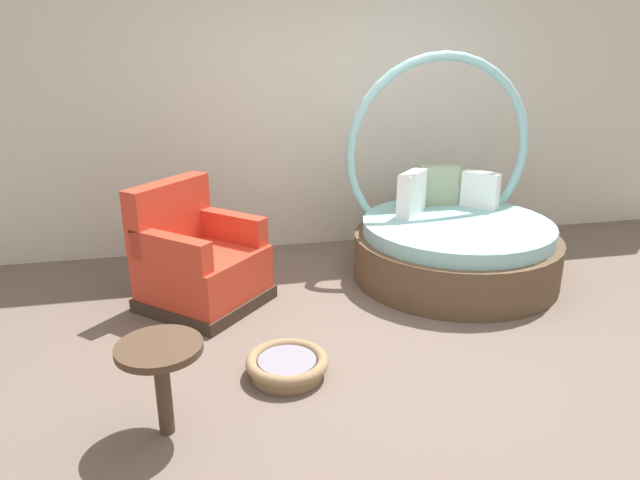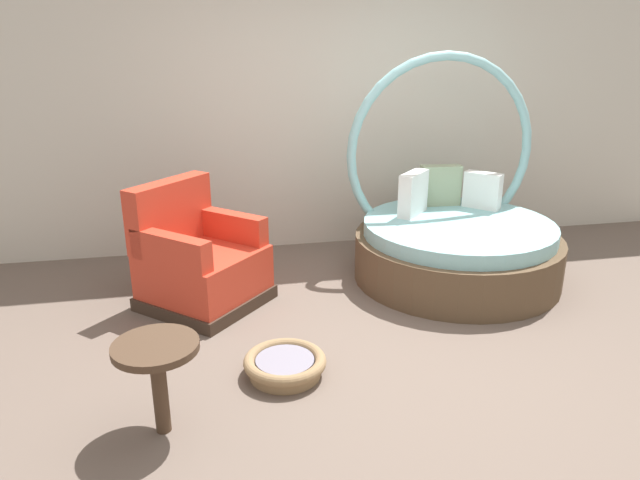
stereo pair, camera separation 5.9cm
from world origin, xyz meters
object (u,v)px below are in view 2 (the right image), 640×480
red_armchair (198,263)px  side_table (157,360)px  round_daybed (454,236)px  pet_basket (285,365)px

red_armchair → side_table: size_ratio=2.17×
round_daybed → side_table: size_ratio=3.57×
red_armchair → side_table: 1.58m
red_armchair → pet_basket: (0.50, -1.16, -0.26)m
pet_basket → side_table: size_ratio=0.98×
pet_basket → round_daybed: bearing=38.3°
pet_basket → side_table: 0.89m
round_daybed → red_armchair: round_daybed is taller
red_armchair → side_table: red_armchair is taller
red_armchair → pet_basket: red_armchair is taller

